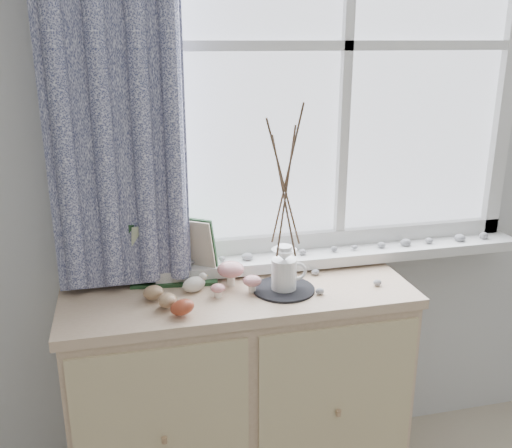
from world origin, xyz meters
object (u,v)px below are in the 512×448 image
toadstool_cluster (234,275)px  twig_pitcher (285,184)px  sideboard (240,396)px  botanical_book (174,253)px

toadstool_cluster → twig_pitcher: 0.37m
toadstool_cluster → sideboard: bearing=-58.2°
twig_pitcher → toadstool_cluster: bearing=173.5°
toadstool_cluster → botanical_book: bearing=159.2°
botanical_book → twig_pitcher: size_ratio=0.54×
sideboard → twig_pitcher: 0.81m
botanical_book → toadstool_cluster: bearing=-13.4°
sideboard → botanical_book: 0.59m
sideboard → twig_pitcher: size_ratio=1.84×
botanical_book → twig_pitcher: (0.36, -0.13, 0.25)m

